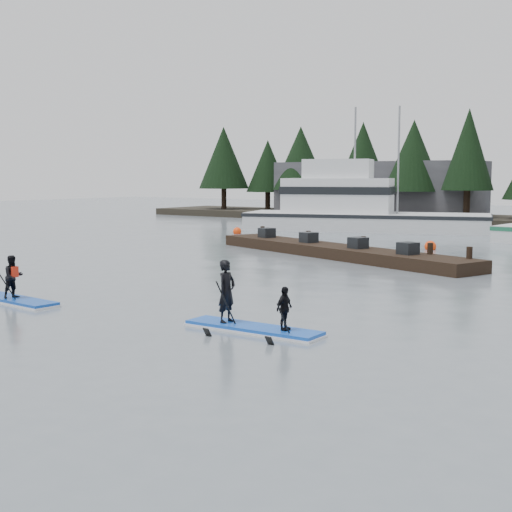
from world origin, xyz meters
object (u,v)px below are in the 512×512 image
Objects in this scene: paddleboard_solo at (14,288)px; paddleboard_duo at (248,310)px; floating_dock at (336,251)px; fishing_boat_large at (358,220)px.

paddleboard_solo is 8.12m from paddleboard_duo.
paddleboard_duo is (6.09, -15.28, 0.23)m from floating_dock.
paddleboard_solo is at bearing -99.51° from fishing_boat_large.
floating_dock is 16.45m from paddleboard_duo.
fishing_boat_large reaches higher than paddleboard_duo.
paddleboard_duo is at bearing 10.16° from paddleboard_solo.
fishing_boat_large is 31.90m from paddleboard_solo.
fishing_boat_large is 4.93× the size of paddleboard_solo.
paddleboard_solo is 0.96× the size of paddleboard_duo.
floating_dock is 4.36× the size of paddleboard_duo.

